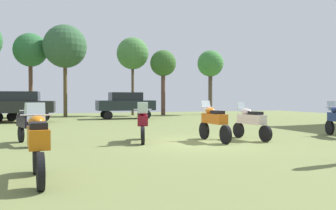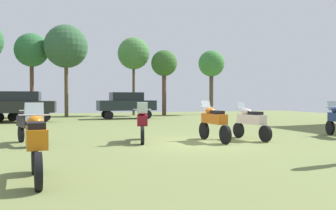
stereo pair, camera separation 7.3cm
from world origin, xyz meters
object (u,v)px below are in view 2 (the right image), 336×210
at_px(motorcycle_2, 26,124).
at_px(tree_3, 164,64).
at_px(motorcycle_4, 251,121).
at_px(tree_7, 211,65).
at_px(tree_6, 134,54).
at_px(car_1, 21,104).
at_px(tree_2, 32,51).
at_px(tree_5, 66,47).
at_px(motorcycle_6, 36,143).
at_px(motorcycle_1, 214,121).
at_px(motorcycle_5, 142,122).
at_px(car_2, 126,103).

relative_size(motorcycle_2, tree_3, 0.36).
bearing_deg(motorcycle_4, tree_7, 61.26).
xyz_separation_m(motorcycle_2, tree_6, (7.80, 18.98, 4.91)).
distance_m(car_1, tree_2, 8.65).
bearing_deg(tree_5, motorcycle_2, -95.82).
bearing_deg(motorcycle_4, tree_2, 105.75).
bearing_deg(tree_2, motorcycle_6, -86.41).
bearing_deg(motorcycle_6, tree_5, 81.74).
bearing_deg(motorcycle_2, motorcycle_4, 156.64).
distance_m(motorcycle_1, motorcycle_2, 6.58).
bearing_deg(tree_2, motorcycle_5, -75.93).
bearing_deg(motorcycle_5, car_1, -54.06).
relative_size(motorcycle_4, car_1, 0.49).
xyz_separation_m(motorcycle_5, tree_6, (3.84, 19.42, 4.90)).
xyz_separation_m(motorcycle_2, car_2, (6.10, 13.69, 0.46)).
height_order(motorcycle_5, tree_6, tree_6).
xyz_separation_m(motorcycle_1, tree_7, (8.69, 19.18, 4.03)).
height_order(motorcycle_4, motorcycle_6, motorcycle_6).
distance_m(tree_2, tree_5, 3.09).
bearing_deg(tree_5, motorcycle_6, -92.95).
height_order(motorcycle_6, tree_2, tree_2).
distance_m(motorcycle_2, tree_2, 19.80).
relative_size(motorcycle_5, tree_6, 0.30).
distance_m(motorcycle_4, tree_6, 20.59).
height_order(motorcycle_6, tree_5, tree_5).
bearing_deg(tree_5, motorcycle_5, -83.32).
xyz_separation_m(motorcycle_2, motorcycle_4, (8.08, -1.01, -0.00)).
bearing_deg(motorcycle_5, motorcycle_1, 178.56).
distance_m(motorcycle_5, tree_3, 19.79).
relative_size(motorcycle_2, motorcycle_4, 0.99).
bearing_deg(motorcycle_6, tree_3, 62.16).
xyz_separation_m(tree_5, tree_6, (5.98, 1.14, -0.22)).
xyz_separation_m(tree_3, tree_5, (-8.56, -0.03, 1.22)).
bearing_deg(tree_6, tree_2, 178.76).
bearing_deg(motorcycle_2, tree_2, -103.35).
relative_size(motorcycle_1, car_1, 0.51).
height_order(motorcycle_4, tree_5, tree_5).
xyz_separation_m(car_1, tree_5, (3.01, 6.12, 4.67)).
height_order(motorcycle_2, motorcycle_4, motorcycle_2).
distance_m(car_1, tree_5, 8.26).
xyz_separation_m(motorcycle_5, tree_3, (6.42, 18.31, 3.91)).
bearing_deg(car_2, motorcycle_1, 179.59).
height_order(tree_5, tree_7, tree_5).
xyz_separation_m(tree_2, tree_5, (2.77, -1.33, 0.28)).
height_order(motorcycle_2, motorcycle_6, motorcycle_6).
relative_size(motorcycle_4, tree_7, 0.35).
height_order(motorcycle_5, tree_5, tree_5).
height_order(tree_6, tree_7, tree_6).
relative_size(motorcycle_2, tree_2, 0.30).
xyz_separation_m(tree_5, tree_7, (13.36, 0.26, -1.08)).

